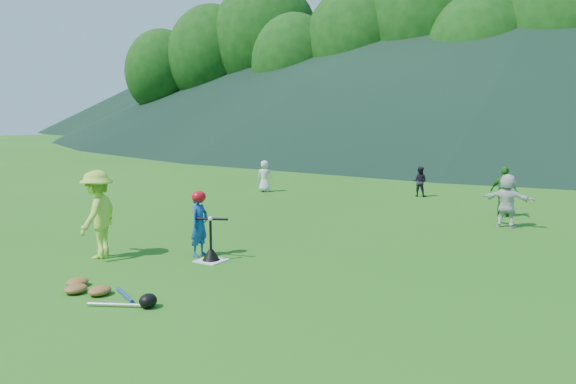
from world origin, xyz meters
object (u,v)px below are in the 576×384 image
Objects in this scene: batter_child at (199,224)px; fielder_a at (265,176)px; fielder_b at (420,182)px; equipment_pile at (99,291)px; fielder_d at (507,201)px; batting_tee at (211,254)px; adult_coach at (98,214)px; home_plate at (211,261)px; fielder_c at (504,192)px.

batter_child reaches higher than fielder_a.
equipment_pile is (-0.64, -11.60, -0.40)m from fielder_b.
equipment_pile is at bearing 68.37° from fielder_d.
fielder_b is at bearing -44.43° from fielder_d.
equipment_pile is at bearing -93.57° from batting_tee.
batter_child is at bearing 79.92° from fielder_b.
batting_tee is at bearing 82.47° from fielder_b.
fielder_b is (2.33, 10.18, -0.30)m from adult_coach.
batter_child is at bearing 57.60° from fielder_d.
fielder_d reaches higher than batting_tee.
fielder_d is at bearing 117.09° from adult_coach.
fielder_d is at bearing 57.14° from home_plate.
adult_coach is at bearing 53.93° from fielder_d.
fielder_d is 8.87m from equipment_pile.
fielder_c is at bearing 137.25° from fielder_b.
batting_tee reaches higher than equipment_pile.
home_plate is 0.66× the size of batting_tee.
home_plate is 8.80m from fielder_a.
batting_tee is at bearing 82.51° from fielder_c.
batter_child is 1.76m from adult_coach.
fielder_a is 7.55m from fielder_c.
adult_coach is 8.88m from fielder_a.
fielder_b reaches higher than home_plate.
fielder_d is at bearing 64.28° from equipment_pile.
equipment_pile is at bearing -178.00° from batter_child.
equipment_pile is (-3.52, -9.32, -0.55)m from fielder_c.
batter_child is at bearing 155.57° from batting_tee.
fielder_a is 1.11× the size of fielder_b.
fielder_c is (3.79, 6.90, 0.04)m from batter_child.
fielder_a is 8.79m from batting_tee.
adult_coach reaches higher than fielder_b.
adult_coach reaches higher than fielder_d.
fielder_a is at bearing -10.37° from fielder_d.
batting_tee is at bearing -118.57° from batter_child.
fielder_b is at bearing -20.24° from fielder_c.
home_plate is 2.14m from adult_coach.
batting_tee is at bearing 0.00° from home_plate.
home_plate is 0.71m from batter_child.
adult_coach reaches higher than batting_tee.
batting_tee reaches higher than home_plate.
batter_child is at bearing 79.29° from fielder_c.
batter_child is 0.63× the size of equipment_pile.
adult_coach is at bearing 121.04° from batter_child.
fielder_b is 0.75× the size of fielder_c.
fielder_a reaches higher than home_plate.
fielder_c is (7.51, -0.68, 0.10)m from fielder_a.
fielder_a is 0.57× the size of equipment_pile.
adult_coach is 0.85× the size of equipment_pile.
fielder_d is (0.32, -1.35, -0.01)m from fielder_c.
fielder_d is (7.83, -2.02, 0.09)m from fielder_a.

